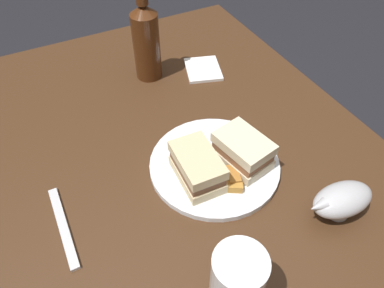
% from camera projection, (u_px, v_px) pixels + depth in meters
% --- Properties ---
extents(ground_plane, '(6.00, 6.00, 0.00)m').
position_uv_depth(ground_plane, '(180.00, 284.00, 1.36)').
color(ground_plane, black).
extents(dining_table, '(1.06, 0.85, 0.76)m').
position_uv_depth(dining_table, '(176.00, 231.00, 1.08)').
color(dining_table, '#422816').
rests_on(dining_table, ground).
extents(plate, '(0.27, 0.27, 0.01)m').
position_uv_depth(plate, '(214.00, 165.00, 0.75)').
color(plate, white).
rests_on(plate, dining_table).
extents(sandwich_half_left, '(0.12, 0.08, 0.06)m').
position_uv_depth(sandwich_half_left, '(196.00, 167.00, 0.70)').
color(sandwich_half_left, beige).
rests_on(sandwich_half_left, plate).
extents(sandwich_half_right, '(0.12, 0.10, 0.06)m').
position_uv_depth(sandwich_half_right, '(243.00, 151.00, 0.72)').
color(sandwich_half_right, beige).
rests_on(sandwich_half_right, plate).
extents(potato_wedge_front, '(0.04, 0.04, 0.02)m').
position_uv_depth(potato_wedge_front, '(231.00, 187.00, 0.69)').
color(potato_wedge_front, '#B77F33').
rests_on(potato_wedge_front, plate).
extents(potato_wedge_middle, '(0.05, 0.04, 0.02)m').
position_uv_depth(potato_wedge_middle, '(233.00, 176.00, 0.71)').
color(potato_wedge_middle, '#AD702D').
rests_on(potato_wedge_middle, plate).
extents(potato_wedge_back, '(0.05, 0.03, 0.02)m').
position_uv_depth(potato_wedge_back, '(209.00, 183.00, 0.70)').
color(potato_wedge_back, gold).
rests_on(potato_wedge_back, plate).
extents(potato_wedge_left_edge, '(0.03, 0.05, 0.02)m').
position_uv_depth(potato_wedge_left_edge, '(207.00, 173.00, 0.71)').
color(potato_wedge_left_edge, '#AD702D').
rests_on(potato_wedge_left_edge, plate).
extents(gravy_boat, '(0.08, 0.13, 0.07)m').
position_uv_depth(gravy_boat, '(342.00, 200.00, 0.65)').
color(gravy_boat, '#B7B7BC').
rests_on(gravy_boat, dining_table).
extents(cider_bottle, '(0.07, 0.07, 0.27)m').
position_uv_depth(cider_bottle, '(146.00, 40.00, 0.90)').
color(cider_bottle, '#47230F').
rests_on(cider_bottle, dining_table).
extents(napkin, '(0.13, 0.12, 0.01)m').
position_uv_depth(napkin, '(203.00, 69.00, 0.99)').
color(napkin, white).
rests_on(napkin, dining_table).
extents(fork, '(0.18, 0.02, 0.01)m').
position_uv_depth(fork, '(63.00, 227.00, 0.65)').
color(fork, silver).
rests_on(fork, dining_table).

